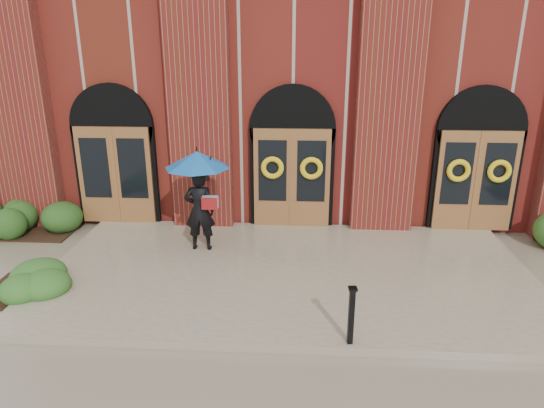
{
  "coord_description": "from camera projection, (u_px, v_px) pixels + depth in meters",
  "views": [
    {
      "loc": [
        0.21,
        -8.95,
        4.72
      ],
      "look_at": [
        -0.39,
        1.0,
        1.3
      ],
      "focal_mm": 32.0,
      "sensor_mm": 36.0,
      "label": 1
    }
  ],
  "objects": [
    {
      "name": "landing",
      "position": [
        288.0,
        273.0,
        10.11
      ],
      "size": [
        10.0,
        5.3,
        0.15
      ],
      "primitive_type": "cube",
      "color": "tan",
      "rests_on": "ground"
    },
    {
      "name": "man_with_umbrella",
      "position": [
        198.0,
        182.0,
        10.61
      ],
      "size": [
        1.46,
        1.46,
        2.27
      ],
      "rotation": [
        0.0,
        0.0,
        3.17
      ],
      "color": "black",
      "rests_on": "landing"
    },
    {
      "name": "metal_post",
      "position": [
        351.0,
        314.0,
        7.5
      ],
      "size": [
        0.14,
        0.14,
        0.98
      ],
      "rotation": [
        0.0,
        0.0,
        0.1
      ],
      "color": "black",
      "rests_on": "landing"
    },
    {
      "name": "ground",
      "position": [
        288.0,
        280.0,
        9.99
      ],
      "size": [
        90.0,
        90.0,
        0.0
      ],
      "primitive_type": "plane",
      "color": "gray",
      "rests_on": "ground"
    },
    {
      "name": "church_building",
      "position": [
        296.0,
        75.0,
        17.15
      ],
      "size": [
        16.2,
        12.53,
        7.0
      ],
      "color": "#5E1714",
      "rests_on": "ground"
    },
    {
      "name": "hedge_wall_left",
      "position": [
        11.0,
        218.0,
        12.36
      ],
      "size": [
        2.88,
        1.15,
        0.74
      ],
      "primitive_type": "ellipsoid",
      "color": "#234617",
      "rests_on": "ground"
    },
    {
      "name": "hedge_front_left",
      "position": [
        25.0,
        280.0,
        9.42
      ],
      "size": [
        1.44,
        1.24,
        0.51
      ],
      "primitive_type": "ellipsoid",
      "color": "#2B591E",
      "rests_on": "ground"
    }
  ]
}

